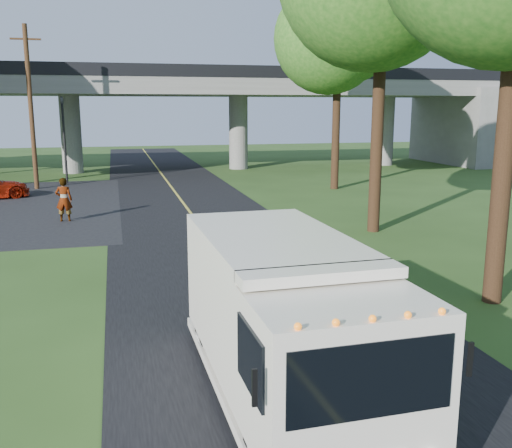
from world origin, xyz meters
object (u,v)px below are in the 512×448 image
object	(u,v)px
tree_right_far	(343,37)
pedestrian	(64,200)
traffic_signal	(64,131)
step_van	(286,317)
utility_pole	(31,107)

from	to	relation	value
tree_right_far	pedestrian	world-z (taller)	tree_right_far
traffic_signal	step_van	world-z (taller)	traffic_signal
traffic_signal	tree_right_far	world-z (taller)	tree_right_far
step_van	tree_right_far	bearing A→B (deg)	64.57
tree_right_far	step_van	bearing A→B (deg)	-114.06
traffic_signal	tree_right_far	xyz separation A→B (m)	(15.21, -6.16, 5.10)
step_van	pedestrian	size ratio (longest dim) A/B	3.41
traffic_signal	tree_right_far	bearing A→B (deg)	-22.07
traffic_signal	utility_pole	size ratio (longest dim) A/B	0.58
traffic_signal	pedestrian	xyz separation A→B (m)	(0.80, -12.31, -2.30)
utility_pole	step_van	xyz separation A→B (m)	(6.83, -26.28, -3.20)
utility_pole	pedestrian	xyz separation A→B (m)	(2.30, -10.31, -3.69)
traffic_signal	step_van	size ratio (longest dim) A/B	0.84
traffic_signal	utility_pole	bearing A→B (deg)	-126.87
tree_right_far	step_van	world-z (taller)	tree_right_far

